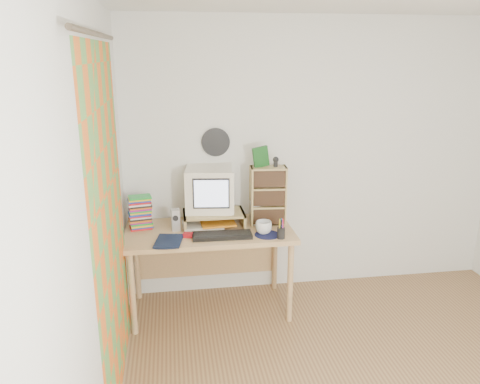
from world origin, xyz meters
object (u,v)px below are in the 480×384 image
object	(u,v)px
desk	(209,242)
diary	(156,240)
crt_monitor	(210,190)
cd_rack	(268,196)
dvd_stack	(140,214)
keyboard	(222,235)
mug	(264,227)

from	to	relation	value
desk	diary	distance (m)	0.54
crt_monitor	cd_rack	distance (m)	0.51
cd_rack	diary	world-z (taller)	cd_rack
crt_monitor	dvd_stack	xyz separation A→B (m)	(-0.59, -0.03, -0.18)
keyboard	diary	distance (m)	0.53
desk	dvd_stack	xyz separation A→B (m)	(-0.57, 0.06, 0.26)
mug	dvd_stack	bearing A→B (deg)	164.75
desk	cd_rack	xyz separation A→B (m)	(0.52, 0.01, 0.39)
dvd_stack	mug	world-z (taller)	dvd_stack
dvd_stack	diary	bearing A→B (deg)	-78.83
cd_rack	diary	bearing A→B (deg)	-157.89
mug	diary	xyz separation A→B (m)	(-0.87, -0.06, -0.03)
dvd_stack	diary	distance (m)	0.38
crt_monitor	mug	bearing A→B (deg)	-29.20
cd_rack	keyboard	bearing A→B (deg)	-143.70
crt_monitor	diary	world-z (taller)	crt_monitor
keyboard	mug	size ratio (longest dim) A/B	3.53
dvd_stack	diary	xyz separation A→B (m)	(0.13, -0.34, -0.10)
diary	dvd_stack	bearing A→B (deg)	121.09
mug	diary	bearing A→B (deg)	-175.82
mug	diary	distance (m)	0.88
cd_rack	mug	distance (m)	0.31
mug	keyboard	bearing A→B (deg)	-174.76
mug	diary	size ratio (longest dim) A/B	0.54
keyboard	mug	bearing A→B (deg)	6.80
crt_monitor	mug	xyz separation A→B (m)	(0.41, -0.30, -0.25)
desk	keyboard	distance (m)	0.30
keyboard	cd_rack	size ratio (longest dim) A/B	0.94
crt_monitor	diary	distance (m)	0.65
desk	crt_monitor	world-z (taller)	crt_monitor
diary	cd_rack	bearing A→B (deg)	26.93
cd_rack	desk	bearing A→B (deg)	-173.62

